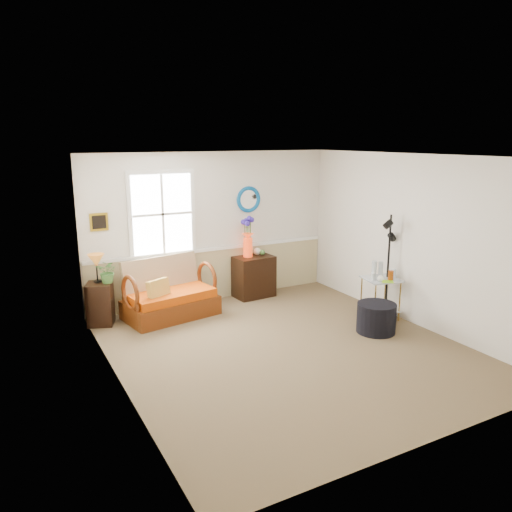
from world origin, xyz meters
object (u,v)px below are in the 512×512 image
cabinet (254,277)px  side_table (380,298)px  floor_lamp (388,266)px  ottoman (376,318)px  loveseat (170,289)px  lamp_stand (100,304)px

cabinet → side_table: 2.31m
floor_lamp → ottoman: bearing=-137.0°
loveseat → lamp_stand: (-1.06, 0.19, -0.14)m
loveseat → lamp_stand: size_ratio=2.16×
loveseat → cabinet: 1.70m
cabinet → side_table: (1.26, -1.94, -0.05)m
side_table → loveseat: bearing=150.8°
cabinet → loveseat: bearing=-173.9°
lamp_stand → side_table: (4.00, -1.83, -0.00)m
side_table → ottoman: size_ratio=1.14×
side_table → ottoman: 0.65m
cabinet → side_table: size_ratio=1.14×
floor_lamp → lamp_stand: bearing=162.2°
ottoman → side_table: bearing=43.5°
cabinet → ottoman: bearing=-75.4°
loveseat → ottoman: (2.47, -2.08, -0.25)m
side_table → floor_lamp: (0.15, 0.03, 0.50)m
floor_lamp → ottoman: (-0.62, -0.47, -0.61)m
lamp_stand → cabinet: bearing=2.2°
cabinet → floor_lamp: floor_lamp is taller
loveseat → side_table: bearing=-38.9°
side_table → ottoman: bearing=-136.5°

